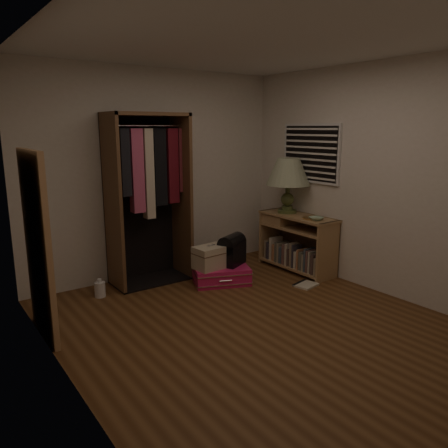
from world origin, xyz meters
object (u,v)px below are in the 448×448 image
(floor_mirror, at_px, (38,246))
(black_bag, at_px, (232,249))
(console_bookshelf, at_px, (294,241))
(train_case, at_px, (211,257))
(table_lamp, at_px, (288,173))
(white_jug, at_px, (100,289))
(open_wardrobe, at_px, (149,184))
(pink_suitcase, at_px, (221,274))

(floor_mirror, xyz_separation_m, black_bag, (2.28, 0.17, -0.45))
(console_bookshelf, height_order, train_case, console_bookshelf)
(train_case, bearing_deg, console_bookshelf, -11.45)
(table_lamp, xyz_separation_m, white_jug, (-2.50, 0.39, -1.20))
(open_wardrobe, bearing_deg, white_jug, -167.05)
(pink_suitcase, bearing_deg, open_wardrobe, 160.24)
(white_jug, bearing_deg, floor_mirror, -140.88)
(pink_suitcase, xyz_separation_m, train_case, (-0.14, 0.02, 0.24))
(console_bookshelf, relative_size, floor_mirror, 0.66)
(open_wardrobe, distance_m, white_jug, 1.36)
(console_bookshelf, relative_size, black_bag, 2.70)
(table_lamp, bearing_deg, black_bag, -177.60)
(console_bookshelf, relative_size, train_case, 2.64)
(open_wardrobe, relative_size, train_case, 4.83)
(floor_mirror, distance_m, table_lamp, 3.28)
(console_bookshelf, bearing_deg, floor_mirror, -179.17)
(pink_suitcase, bearing_deg, white_jug, -174.12)
(console_bookshelf, relative_size, table_lamp, 1.53)
(floor_mirror, relative_size, table_lamp, 2.32)
(black_bag, bearing_deg, train_case, 148.92)
(floor_mirror, height_order, white_jug, floor_mirror)
(console_bookshelf, xyz_separation_m, table_lamp, (0.00, 0.16, 0.90))
(train_case, distance_m, white_jug, 1.34)
(open_wardrobe, relative_size, floor_mirror, 1.21)
(console_bookshelf, distance_m, white_jug, 2.58)
(white_jug, bearing_deg, console_bookshelf, -12.47)
(floor_mirror, relative_size, black_bag, 4.09)
(black_bag, bearing_deg, floor_mirror, 159.46)
(pink_suitcase, relative_size, train_case, 1.93)
(floor_mirror, distance_m, black_bag, 2.33)
(floor_mirror, bearing_deg, console_bookshelf, 0.83)
(pink_suitcase, height_order, train_case, train_case)
(floor_mirror, height_order, train_case, floor_mirror)
(train_case, xyz_separation_m, white_jug, (-1.25, 0.40, -0.26))
(open_wardrobe, xyz_separation_m, floor_mirror, (-1.48, -0.77, -0.36))
(floor_mirror, relative_size, train_case, 4.00)
(train_case, relative_size, black_bag, 1.02)
(white_jug, bearing_deg, pink_suitcase, -16.65)
(console_bookshelf, bearing_deg, white_jug, 167.53)
(floor_mirror, bearing_deg, table_lamp, 3.72)
(open_wardrobe, height_order, white_jug, open_wardrobe)
(console_bookshelf, xyz_separation_m, train_case, (-1.25, 0.16, -0.04))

